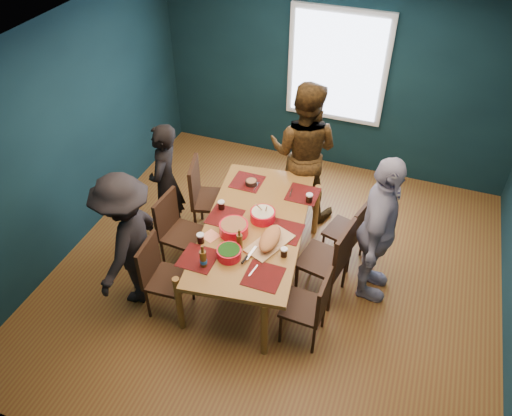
{
  "coord_description": "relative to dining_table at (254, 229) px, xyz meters",
  "views": [
    {
      "loc": [
        1.18,
        -3.84,
        4.35
      ],
      "look_at": [
        -0.22,
        -0.08,
        1.01
      ],
      "focal_mm": 35.0,
      "sensor_mm": 36.0,
      "label": 1
    }
  ],
  "objects": [
    {
      "name": "room",
      "position": [
        0.23,
        0.36,
        0.65
      ],
      "size": [
        5.01,
        5.01,
        2.71
      ],
      "color": "brown",
      "rests_on": "ground"
    },
    {
      "name": "dining_table",
      "position": [
        0.0,
        0.0,
        0.0
      ],
      "size": [
        1.32,
        2.21,
        0.79
      ],
      "rotation": [
        0.0,
        0.0,
        0.14
      ],
      "color": "olive",
      "rests_on": "floor"
    },
    {
      "name": "chair_left_far",
      "position": [
        -0.85,
        0.53,
        -0.12
      ],
      "size": [
        0.57,
        0.57,
        1.03
      ],
      "rotation": [
        0.0,
        0.0,
        0.27
      ],
      "color": "black",
      "rests_on": "floor"
    },
    {
      "name": "chair_left_mid",
      "position": [
        -0.93,
        -0.1,
        -0.16
      ],
      "size": [
        0.46,
        0.46,
        0.96
      ],
      "rotation": [
        0.0,
        0.0,
        -0.07
      ],
      "color": "black",
      "rests_on": "floor"
    },
    {
      "name": "chair_left_near",
      "position": [
        -0.77,
        -0.78,
        -0.18
      ],
      "size": [
        0.44,
        0.44,
        0.93
      ],
      "rotation": [
        0.0,
        0.0,
        0.06
      ],
      "color": "black",
      "rests_on": "floor"
    },
    {
      "name": "chair_right_far",
      "position": [
        0.97,
        0.61,
        -0.2
      ],
      "size": [
        0.49,
        0.49,
        0.89
      ],
      "rotation": [
        0.0,
        0.0,
        -0.27
      ],
      "color": "black",
      "rests_on": "floor"
    },
    {
      "name": "chair_right_mid",
      "position": [
        0.87,
        -0.0,
        -0.12
      ],
      "size": [
        0.54,
        0.54,
        1.03
      ],
      "rotation": [
        0.0,
        0.0,
        -0.18
      ],
      "color": "black",
      "rests_on": "floor"
    },
    {
      "name": "chair_right_near",
      "position": [
        0.84,
        -0.62,
        -0.19
      ],
      "size": [
        0.42,
        0.42,
        0.9
      ],
      "rotation": [
        0.0,
        0.0,
        -0.04
      ],
      "color": "black",
      "rests_on": "floor"
    },
    {
      "name": "person_far_left",
      "position": [
        -1.26,
        0.34,
        0.06
      ],
      "size": [
        0.47,
        0.63,
        1.55
      ],
      "primitive_type": "imported",
      "rotation": [
        0.0,
        0.0,
        4.9
      ],
      "color": "black",
      "rests_on": "floor"
    },
    {
      "name": "person_back",
      "position": [
        0.15,
        1.34,
        0.21
      ],
      "size": [
        0.91,
        0.71,
        1.86
      ],
      "primitive_type": "imported",
      "rotation": [
        0.0,
        0.0,
        3.14
      ],
      "color": "black",
      "rests_on": "floor"
    },
    {
      "name": "person_right",
      "position": [
        1.27,
        0.24,
        0.17
      ],
      "size": [
        0.45,
        1.05,
        1.77
      ],
      "primitive_type": "imported",
      "rotation": [
        0.0,
        0.0,
        1.59
      ],
      "color": "white",
      "rests_on": "floor"
    },
    {
      "name": "person_near_left",
      "position": [
        -1.13,
        -0.71,
        0.09
      ],
      "size": [
        0.66,
        1.08,
        1.61
      ],
      "primitive_type": "imported",
      "rotation": [
        0.0,
        0.0,
        4.78
      ],
      "color": "black",
      "rests_on": "floor"
    },
    {
      "name": "bowl_salad",
      "position": [
        -0.15,
        -0.21,
        0.14
      ],
      "size": [
        0.31,
        0.31,
        0.13
      ],
      "color": "red",
      "rests_on": "dining_table"
    },
    {
      "name": "bowl_dumpling",
      "position": [
        0.06,
        0.1,
        0.14
      ],
      "size": [
        0.27,
        0.27,
        0.26
      ],
      "color": "red",
      "rests_on": "dining_table"
    },
    {
      "name": "bowl_herbs",
      "position": [
        -0.06,
        -0.55,
        0.13
      ],
      "size": [
        0.25,
        0.25,
        0.11
      ],
      "color": "red",
      "rests_on": "dining_table"
    },
    {
      "name": "cutting_board",
      "position": [
        0.26,
        -0.24,
        0.14
      ],
      "size": [
        0.44,
        0.68,
        0.14
      ],
      "rotation": [
        0.0,
        0.0,
        -0.39
      ],
      "color": "tan",
      "rests_on": "dining_table"
    },
    {
      "name": "small_bowl",
      "position": [
        -0.28,
        0.65,
        0.11
      ],
      "size": [
        0.14,
        0.14,
        0.06
      ],
      "color": "black",
      "rests_on": "dining_table"
    },
    {
      "name": "beer_bottle_a",
      "position": [
        -0.25,
        -0.75,
        0.17
      ],
      "size": [
        0.07,
        0.07,
        0.26
      ],
      "color": "#4A2E0D",
      "rests_on": "dining_table"
    },
    {
      "name": "beer_bottle_b",
      "position": [
        -0.01,
        -0.39,
        0.17
      ],
      "size": [
        0.06,
        0.06,
        0.24
      ],
      "color": "#4A2E0D",
      "rests_on": "dining_table"
    },
    {
      "name": "cola_glass_a",
      "position": [
        -0.42,
        -0.46,
        0.13
      ],
      "size": [
        0.08,
        0.08,
        0.11
      ],
      "color": "black",
      "rests_on": "dining_table"
    },
    {
      "name": "cola_glass_b",
      "position": [
        0.44,
        -0.35,
        0.13
      ],
      "size": [
        0.07,
        0.07,
        0.1
      ],
      "color": "black",
      "rests_on": "dining_table"
    },
    {
      "name": "cola_glass_c",
      "position": [
        0.45,
        0.57,
        0.14
      ],
      "size": [
        0.08,
        0.08,
        0.11
      ],
      "color": "black",
      "rests_on": "dining_table"
    },
    {
      "name": "cola_glass_d",
      "position": [
        -0.43,
        0.11,
        0.13
      ],
      "size": [
        0.08,
        0.08,
        0.11
      ],
      "color": "black",
      "rests_on": "dining_table"
    },
    {
      "name": "napkin_a",
      "position": [
        0.34,
        0.03,
        0.08
      ],
      "size": [
        0.16,
        0.16,
        0.0
      ],
      "primitive_type": "cube",
      "rotation": [
        0.0,
        0.0,
        -0.05
      ],
      "color": "#F88F68",
      "rests_on": "dining_table"
    },
    {
      "name": "napkin_b",
      "position": [
        -0.36,
        -0.34,
        0.08
      ],
      "size": [
        0.21,
        0.21,
        0.0
      ],
      "primitive_type": "cube",
      "rotation": [
        0.0,
        0.0,
        -0.4
      ],
      "color": "#F88F68",
      "rests_on": "dining_table"
    },
    {
      "name": "napkin_c",
      "position": [
        0.31,
        -0.66,
        0.08
      ],
      "size": [
        0.18,
        0.18,
        0.0
      ],
      "primitive_type": "cube",
      "rotation": [
        0.0,
        0.0,
        0.54
      ],
      "color": "#F88F68",
      "rests_on": "dining_table"
    }
  ]
}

